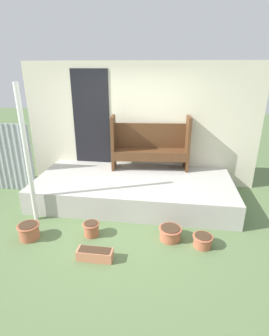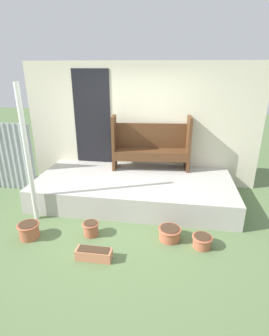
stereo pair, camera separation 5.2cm
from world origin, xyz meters
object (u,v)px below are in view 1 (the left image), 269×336
Objects in this scene: flower_pot_middle at (91,228)px; planter_box_rect at (95,254)px; flower_pot_left at (29,231)px; flower_pot_right at (170,233)px; support_post at (27,157)px; flower_pot_far_right at (203,240)px; bench at (150,144)px.

flower_pot_middle reaches higher than planter_box_rect.
planter_box_rect is (1.14, -0.32, -0.05)m from flower_pot_left.
flower_pot_middle is at bearing -176.84° from flower_pot_right.
support_post is 1.15m from flower_pot_left.
flower_pot_far_right is 1.57m from planter_box_rect.
flower_pot_left is 1.18m from planter_box_rect.
flower_pot_far_right is (1.70, -0.04, -0.02)m from flower_pot_middle.
planter_box_rect is (1.30, -0.85, -1.06)m from support_post.
support_post is 1.88m from planter_box_rect.
flower_pot_left reaches higher than flower_pot_far_right.
flower_pot_right is (2.15, 0.28, -0.02)m from flower_pot_left.
planter_box_rect is at bearing -15.87° from flower_pot_left.
support_post is 1.41× the size of bench.
support_post is 7.59× the size of flower_pot_far_right.
flower_pot_far_right is 0.61× the size of planter_box_rect.
support_post reaches higher than flower_pot_far_right.
flower_pot_right is 1.19× the size of flower_pot_far_right.
support_post is 1.52m from flower_pot_middle.
bench is at bearing 41.04° from support_post.
support_post is at bearing -144.14° from bench.
flower_pot_far_right reaches higher than planter_box_rect.
bench reaches higher than flower_pot_right.
bench is at bearing 104.57° from flower_pot_right.
flower_pot_left is at bearing -133.42° from bench.
support_post is 2.44m from bench.
flower_pot_left is 0.68× the size of planter_box_rect.
bench is 2.66m from planter_box_rect.
flower_pot_left is 2.17m from flower_pot_right.
flower_pot_far_right is (0.47, -0.11, -0.01)m from flower_pot_right.
flower_pot_middle is (1.09, -0.32, -1.02)m from support_post.
flower_pot_right is at bearing -80.60° from bench.
support_post is 3.00m from flower_pot_far_right.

